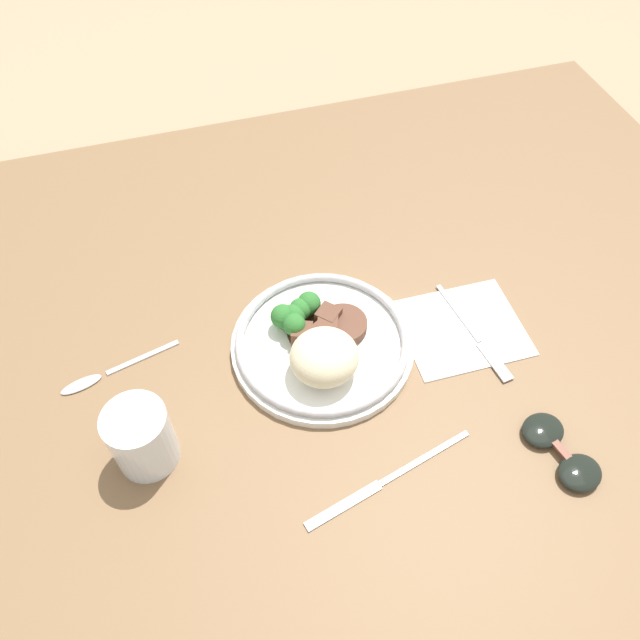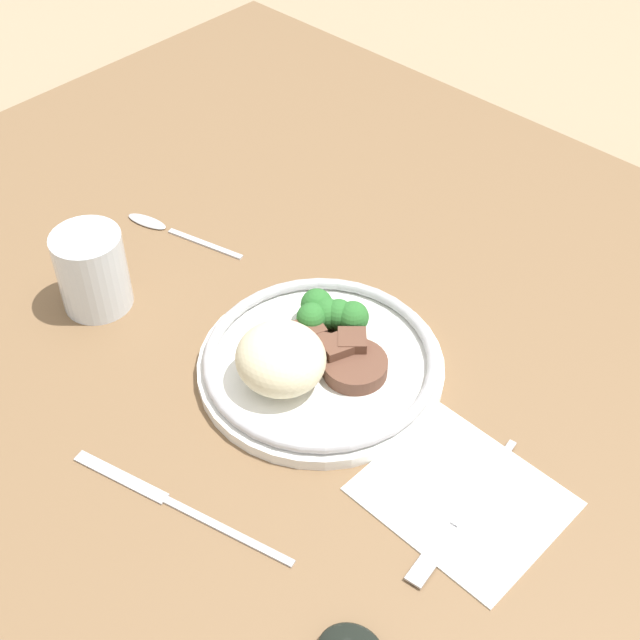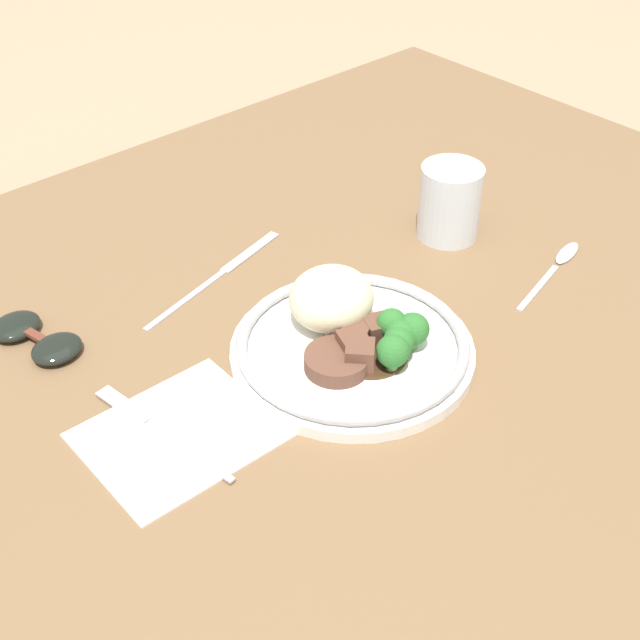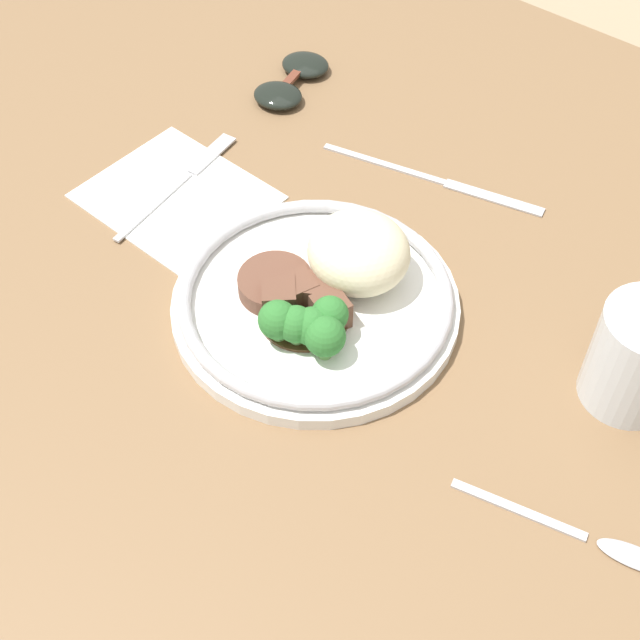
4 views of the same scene
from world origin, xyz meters
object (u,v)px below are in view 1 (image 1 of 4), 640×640
at_px(juice_glass, 143,440).
at_px(knife, 384,482).
at_px(fork, 478,340).
at_px(spoon, 97,378).
at_px(plate, 321,343).
at_px(sunglasses, 561,451).

relative_size(juice_glass, knife, 0.40).
bearing_deg(fork, juice_glass, -92.33).
bearing_deg(spoon, fork, 156.25).
xyz_separation_m(juice_glass, fork, (-0.46, -0.04, -0.04)).
distance_m(knife, spoon, 0.40).
height_order(fork, spoon, same).
relative_size(plate, fork, 1.36).
xyz_separation_m(plate, sunglasses, (-0.23, 0.23, -0.01)).
distance_m(juice_glass, spoon, 0.15).
relative_size(plate, sunglasses, 2.07).
height_order(fork, knife, fork).
bearing_deg(sunglasses, plate, -57.04).
xyz_separation_m(fork, spoon, (0.51, -0.09, -0.00)).
bearing_deg(plate, fork, 168.02).
bearing_deg(juice_glass, fork, -174.97).
distance_m(knife, sunglasses, 0.22).
height_order(fork, sunglasses, sunglasses).
xyz_separation_m(fork, sunglasses, (-0.02, 0.18, 0.00)).
distance_m(plate, spoon, 0.30).
bearing_deg(juice_glass, sunglasses, 163.30).
bearing_deg(sunglasses, fork, -96.35).
relative_size(knife, sunglasses, 1.89).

